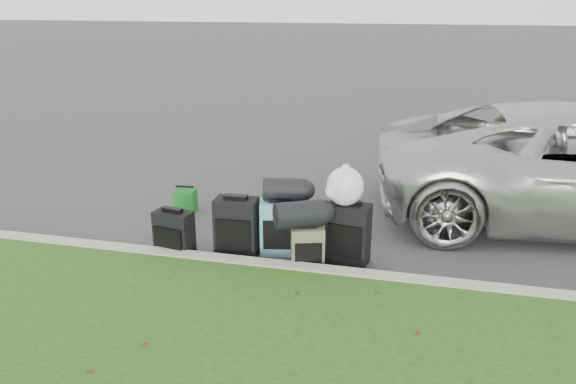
% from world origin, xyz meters
% --- Properties ---
extents(ground, '(120.00, 120.00, 0.00)m').
position_xyz_m(ground, '(0.00, 0.00, 0.00)').
color(ground, '#383535').
rests_on(ground, ground).
extents(curb, '(120.00, 0.18, 0.15)m').
position_xyz_m(curb, '(0.00, -1.00, 0.07)').
color(curb, '#9E937F').
rests_on(curb, ground).
extents(suitcase_small_black, '(0.47, 0.31, 0.55)m').
position_xyz_m(suitcase_small_black, '(-1.24, -0.79, 0.27)').
color(suitcase_small_black, black).
rests_on(suitcase_small_black, ground).
extents(suitcase_large_black_left, '(0.50, 0.32, 0.70)m').
position_xyz_m(suitcase_large_black_left, '(-0.52, -0.61, 0.35)').
color(suitcase_large_black_left, black).
rests_on(suitcase_large_black_left, ground).
extents(suitcase_olive, '(0.41, 0.32, 0.50)m').
position_xyz_m(suitcase_olive, '(0.35, -0.76, 0.25)').
color(suitcase_olive, '#49482F').
rests_on(suitcase_olive, ground).
extents(suitcase_teal, '(0.49, 0.35, 0.64)m').
position_xyz_m(suitcase_teal, '(-0.05, -0.42, 0.32)').
color(suitcase_teal, teal).
rests_on(suitcase_teal, ground).
extents(suitcase_large_black_right, '(0.51, 0.35, 0.71)m').
position_xyz_m(suitcase_large_black_right, '(0.77, -0.49, 0.35)').
color(suitcase_large_black_right, black).
rests_on(suitcase_large_black_right, ground).
extents(tote_green, '(0.31, 0.26, 0.33)m').
position_xyz_m(tote_green, '(-1.69, 0.59, 0.16)').
color(tote_green, '#197220').
rests_on(tote_green, ground).
extents(tote_navy, '(0.30, 0.27, 0.27)m').
position_xyz_m(tote_navy, '(-0.89, 0.37, 0.13)').
color(tote_navy, '#151C4B').
rests_on(tote_navy, ground).
extents(duffel_left, '(0.62, 0.52, 0.30)m').
position_xyz_m(duffel_left, '(0.26, -0.76, 0.65)').
color(duffel_left, black).
rests_on(duffel_left, suitcase_olive).
extents(duffel_right, '(0.52, 0.34, 0.27)m').
position_xyz_m(duffel_right, '(-0.02, -0.35, 0.77)').
color(duffel_right, black).
rests_on(duffel_right, suitcase_teal).
extents(trash_bag, '(0.42, 0.42, 0.42)m').
position_xyz_m(trash_bag, '(0.71, -0.49, 0.92)').
color(trash_bag, white).
rests_on(trash_bag, suitcase_large_black_right).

